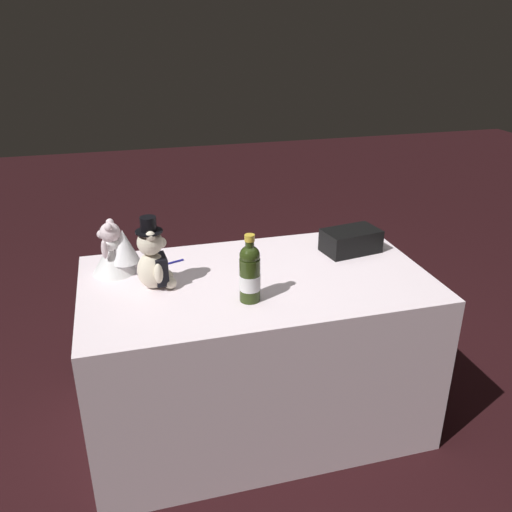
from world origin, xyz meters
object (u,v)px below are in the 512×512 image
signing_pen (168,264)px  champagne_bottle (250,273)px  gift_case_black (351,241)px  teddy_bear_bride (115,250)px  teddy_bear_groom (154,260)px

signing_pen → champagne_bottle: bearing=123.6°
champagne_bottle → signing_pen: bearing=-56.4°
champagne_bottle → gift_case_black: (-0.58, -0.34, -0.06)m
teddy_bear_bride → champagne_bottle: size_ratio=0.85×
signing_pen → gift_case_black: size_ratio=0.53×
teddy_bear_bride → signing_pen: teddy_bear_bride is taller
gift_case_black → signing_pen: bearing=-5.0°
signing_pen → teddy_bear_bride: bearing=4.7°
champagne_bottle → teddy_bear_groom: bearing=-31.2°
teddy_bear_groom → signing_pen: teddy_bear_groom is taller
teddy_bear_bride → signing_pen: bearing=-175.3°
teddy_bear_bride → champagne_bottle: (-0.49, 0.40, 0.02)m
teddy_bear_groom → champagne_bottle: 0.41m
champagne_bottle → gift_case_black: 0.68m
teddy_bear_groom → gift_case_black: 0.94m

